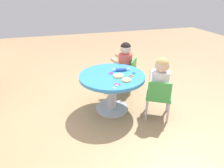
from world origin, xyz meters
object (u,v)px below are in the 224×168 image
object	(u,v)px
seated_child_right	(125,59)
rolling_pin	(121,69)
child_chair_left	(159,96)
craft_scissors	(117,85)
seated_child_left	(161,78)
craft_table	(112,84)
child_chair_right	(127,73)

from	to	relation	value
seated_child_right	rolling_pin	size ratio (longest dim) A/B	2.21
child_chair_left	craft_scissors	xyz separation A→B (m)	(0.03, 0.54, 0.21)
child_chair_left	seated_child_right	world-z (taller)	seated_child_right
seated_child_right	rolling_pin	world-z (taller)	seated_child_right
seated_child_left	seated_child_right	world-z (taller)	same
craft_table	craft_scissors	size ratio (longest dim) A/B	6.08
child_chair_left	rolling_pin	world-z (taller)	rolling_pin
seated_child_right	craft_scissors	world-z (taller)	seated_child_right
craft_table	child_chair_right	distance (m)	0.61
craft_scissors	rolling_pin	bearing A→B (deg)	-25.11
rolling_pin	craft_scissors	size ratio (longest dim) A/B	1.67
child_chair_left	seated_child_right	size ratio (longest dim) A/B	1.05
child_chair_left	craft_table	bearing A→B (deg)	57.19
craft_table	child_chair_right	size ratio (longest dim) A/B	1.57
seated_child_right	craft_scissors	distance (m)	0.88
child_chair_left	seated_child_left	world-z (taller)	seated_child_left
seated_child_right	seated_child_left	bearing A→B (deg)	-167.26
seated_child_left	child_chair_right	world-z (taller)	seated_child_left
child_chair_right	seated_child_right	world-z (taller)	seated_child_right
rolling_pin	craft_scissors	world-z (taller)	rolling_pin
child_chair_right	craft_scissors	size ratio (longest dim) A/B	3.87
seated_child_left	child_chair_right	distance (m)	0.80
child_chair_left	rolling_pin	distance (m)	0.60
seated_child_left	seated_child_right	bearing A→B (deg)	12.74
child_chair_left	rolling_pin	size ratio (longest dim) A/B	2.32
seated_child_left	seated_child_right	size ratio (longest dim) A/B	1.00
craft_table	craft_scissors	bearing A→B (deg)	173.62
craft_scissors	seated_child_right	bearing A→B (deg)	-25.84
child_chair_right	craft_scissors	bearing A→B (deg)	151.58
child_chair_right	child_chair_left	bearing A→B (deg)	-171.06
child_chair_right	craft_scissors	xyz separation A→B (m)	(-0.77, 0.42, 0.21)
child_chair_left	craft_scissors	world-z (taller)	child_chair_left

